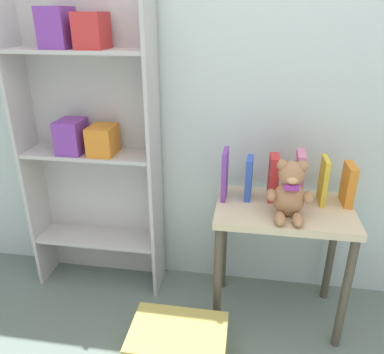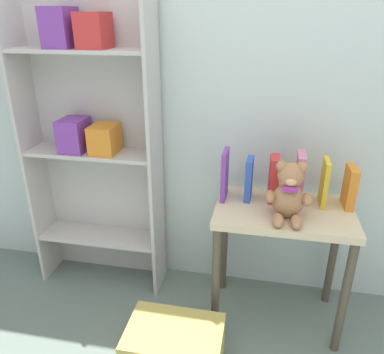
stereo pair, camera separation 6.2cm
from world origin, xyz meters
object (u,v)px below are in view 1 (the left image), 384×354
object	(u,v)px
teddy_bear	(290,192)
book_standing_red	(273,178)
book_standing_blue	(249,178)
storage_bin	(178,348)
book_standing_yellow	(323,181)
bookshelf_side	(91,136)
display_table	(282,228)
book_standing_purple	(225,174)
book_standing_pink	(299,178)
book_standing_orange	(348,184)

from	to	relation	value
teddy_bear	book_standing_red	size ratio (longest dim) A/B	1.19
book_standing_blue	book_standing_red	size ratio (longest dim) A/B	0.94
storage_bin	book_standing_yellow	bearing A→B (deg)	38.53
book_standing_red	book_standing_yellow	xyz separation A→B (m)	(0.23, 0.00, -0.00)
book_standing_yellow	storage_bin	bearing A→B (deg)	-140.80
bookshelf_side	display_table	bearing A→B (deg)	-9.60
book_standing_blue	book_standing_purple	bearing A→B (deg)	-173.61
book_standing_red	storage_bin	bearing A→B (deg)	-129.98
display_table	book_standing_red	world-z (taller)	book_standing_red
book_standing_red	storage_bin	xyz separation A→B (m)	(-0.38, -0.48, -0.64)
book_standing_pink	book_standing_yellow	bearing A→B (deg)	8.94
book_standing_blue	book_standing_yellow	size ratio (longest dim) A/B	0.94
display_table	teddy_bear	distance (m)	0.25
book_standing_blue	book_standing_red	bearing A→B (deg)	8.02
bookshelf_side	book_standing_red	bearing A→B (deg)	-5.42
storage_bin	bookshelf_side	bearing A→B (deg)	134.50
bookshelf_side	book_standing_yellow	world-z (taller)	bookshelf_side
book_standing_blue	teddy_bear	bearing A→B (deg)	-38.27
bookshelf_side	book_standing_purple	size ratio (longest dim) A/B	6.57
book_standing_red	book_standing_orange	distance (m)	0.35
book_standing_blue	storage_bin	bearing A→B (deg)	-116.49
book_standing_blue	book_standing_red	distance (m)	0.12
book_standing_orange	storage_bin	bearing A→B (deg)	-146.59
bookshelf_side	book_standing_pink	distance (m)	1.07
display_table	storage_bin	world-z (taller)	display_table
book_standing_orange	book_standing_blue	bearing A→B (deg)	-178.44
storage_bin	teddy_bear	bearing A→B (deg)	35.68
book_standing_blue	book_standing_yellow	bearing A→B (deg)	4.96
display_table	book_standing_purple	bearing A→B (deg)	167.95
book_standing_purple	book_standing_yellow	bearing A→B (deg)	3.78
teddy_bear	book_standing_red	distance (m)	0.18
bookshelf_side	book_standing_yellow	size ratio (longest dim) A/B	7.18
book_standing_red	book_standing_purple	bearing A→B (deg)	-177.33
book_standing_red	book_standing_blue	bearing A→B (deg)	-176.52
teddy_bear	book_standing_purple	size ratio (longest dim) A/B	1.09
book_standing_purple	book_standing_yellow	distance (m)	0.46
book_standing_red	book_standing_pink	xyz separation A→B (m)	(0.12, -0.01, 0.01)
teddy_bear	book_standing_purple	bearing A→B (deg)	153.34
book_standing_yellow	storage_bin	distance (m)	1.01
book_standing_red	book_standing_orange	xyz separation A→B (m)	(0.35, 0.01, -0.01)
bookshelf_side	book_standing_orange	size ratio (longest dim) A/B	8.18
book_standing_red	book_standing_pink	world-z (taller)	book_standing_pink
display_table	book_standing_pink	world-z (taller)	book_standing_pink
display_table	book_standing_red	bearing A→B (deg)	125.89
book_standing_pink	teddy_bear	bearing A→B (deg)	-107.14
teddy_bear	book_standing_purple	xyz separation A→B (m)	(-0.29, 0.15, 0.00)
display_table	book_standing_pink	distance (m)	0.25
book_standing_blue	book_standing_pink	world-z (taller)	book_standing_pink
book_standing_purple	display_table	bearing A→B (deg)	-10.87
book_standing_red	teddy_bear	bearing A→B (deg)	-71.05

